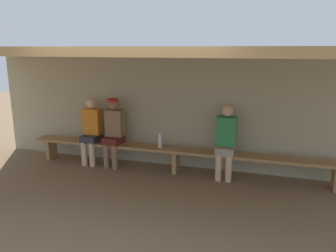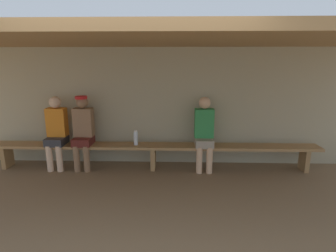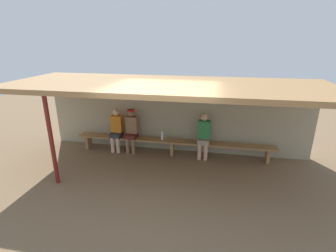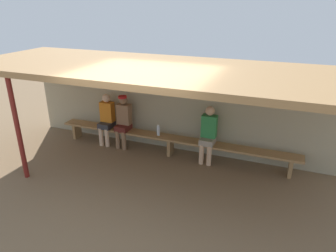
{
  "view_description": "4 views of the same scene",
  "coord_description": "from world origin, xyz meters",
  "px_view_note": "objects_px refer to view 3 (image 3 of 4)",
  "views": [
    {
      "loc": [
        1.55,
        -4.11,
        2.3
      ],
      "look_at": [
        -0.1,
        1.36,
        0.94
      ],
      "focal_mm": 34.99,
      "sensor_mm": 36.0,
      "label": 1
    },
    {
      "loc": [
        0.42,
        -3.2,
        1.94
      ],
      "look_at": [
        0.28,
        1.42,
        0.85
      ],
      "focal_mm": 29.13,
      "sensor_mm": 36.0,
      "label": 2
    },
    {
      "loc": [
        1.17,
        -5.32,
        3.33
      ],
      "look_at": [
        -0.05,
        1.07,
        1.08
      ],
      "focal_mm": 26.76,
      "sensor_mm": 36.0,
      "label": 3
    },
    {
      "loc": [
        2.41,
        -4.74,
        3.49
      ],
      "look_at": [
        0.03,
        1.3,
        0.85
      ],
      "focal_mm": 32.79,
      "sensor_mm": 36.0,
      "label": 4
    }
  ],
  "objects_px": {
    "player_leftmost": "(132,129)",
    "player_near_post": "(116,128)",
    "player_rightmost": "(204,134)",
    "water_bottle_blue": "(162,136)",
    "bench": "(172,143)",
    "support_post": "(51,141)"
  },
  "relations": [
    {
      "from": "water_bottle_blue",
      "to": "player_leftmost",
      "type": "bearing_deg",
      "value": 179.64
    },
    {
      "from": "bench",
      "to": "player_near_post",
      "type": "height_order",
      "value": "player_near_post"
    },
    {
      "from": "bench",
      "to": "player_rightmost",
      "type": "bearing_deg",
      "value": 0.19
    },
    {
      "from": "player_rightmost",
      "to": "water_bottle_blue",
      "type": "relative_size",
      "value": 4.93
    },
    {
      "from": "player_near_post",
      "to": "player_rightmost",
      "type": "xyz_separation_m",
      "value": [
        2.69,
        0.0,
        0.0
      ]
    },
    {
      "from": "support_post",
      "to": "player_leftmost",
      "type": "xyz_separation_m",
      "value": [
        1.22,
        2.1,
        -0.35
      ]
    },
    {
      "from": "bench",
      "to": "water_bottle_blue",
      "type": "xyz_separation_m",
      "value": [
        -0.31,
        -0.0,
        0.2
      ]
    },
    {
      "from": "player_leftmost",
      "to": "bench",
      "type": "bearing_deg",
      "value": -0.16
    },
    {
      "from": "bench",
      "to": "water_bottle_blue",
      "type": "height_order",
      "value": "water_bottle_blue"
    },
    {
      "from": "player_leftmost",
      "to": "player_rightmost",
      "type": "height_order",
      "value": "player_leftmost"
    },
    {
      "from": "player_leftmost",
      "to": "player_near_post",
      "type": "bearing_deg",
      "value": -179.94
    },
    {
      "from": "player_rightmost",
      "to": "water_bottle_blue",
      "type": "height_order",
      "value": "player_rightmost"
    },
    {
      "from": "support_post",
      "to": "player_rightmost",
      "type": "height_order",
      "value": "support_post"
    },
    {
      "from": "player_leftmost",
      "to": "water_bottle_blue",
      "type": "bearing_deg",
      "value": -0.36
    },
    {
      "from": "support_post",
      "to": "bench",
      "type": "distance_m",
      "value": 3.34
    },
    {
      "from": "bench",
      "to": "water_bottle_blue",
      "type": "distance_m",
      "value": 0.37
    },
    {
      "from": "player_leftmost",
      "to": "player_rightmost",
      "type": "bearing_deg",
      "value": -0.01
    },
    {
      "from": "player_near_post",
      "to": "player_leftmost",
      "type": "xyz_separation_m",
      "value": [
        0.49,
        0.0,
        0.02
      ]
    },
    {
      "from": "support_post",
      "to": "player_rightmost",
      "type": "bearing_deg",
      "value": 31.63
    },
    {
      "from": "support_post",
      "to": "water_bottle_blue",
      "type": "height_order",
      "value": "support_post"
    },
    {
      "from": "player_leftmost",
      "to": "player_rightmost",
      "type": "distance_m",
      "value": 2.19
    },
    {
      "from": "bench",
      "to": "player_near_post",
      "type": "xyz_separation_m",
      "value": [
        -1.77,
        0.0,
        0.34
      ]
    }
  ]
}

